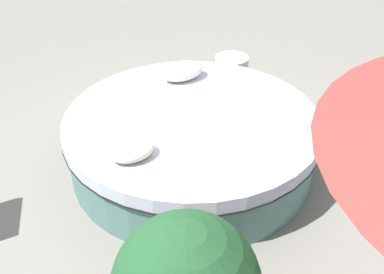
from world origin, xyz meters
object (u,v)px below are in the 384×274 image
(round_bed, at_px, (192,141))
(throw_pillow_1, at_px, (132,151))
(side_table, at_px, (231,71))
(throw_pillow_0, at_px, (182,71))

(round_bed, relative_size, throw_pillow_1, 6.26)
(side_table, bearing_deg, round_bed, -137.17)
(throw_pillow_1, bearing_deg, throw_pillow_0, 43.42)
(throw_pillow_1, relative_size, side_table, 0.91)
(throw_pillow_1, bearing_deg, side_table, 36.25)
(throw_pillow_0, distance_m, throw_pillow_1, 1.55)
(throw_pillow_0, height_order, throw_pillow_1, throw_pillow_0)
(throw_pillow_1, xyz_separation_m, side_table, (2.21, 1.62, -0.49))
(throw_pillow_0, distance_m, side_table, 1.33)
(throw_pillow_1, height_order, side_table, throw_pillow_1)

